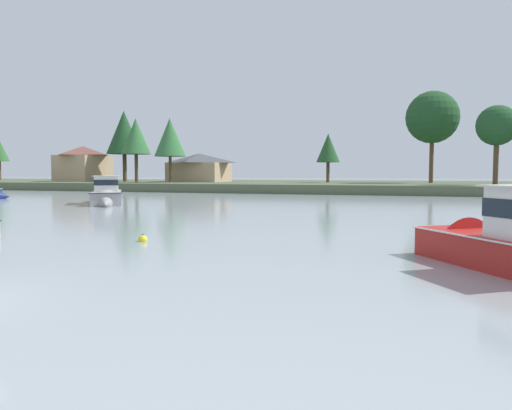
# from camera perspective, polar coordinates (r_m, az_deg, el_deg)

# --- Properties ---
(far_shore_bank) EXTENTS (220.39, 44.95, 1.35)m
(far_shore_bank) POSITION_cam_1_polar(r_m,az_deg,el_deg) (89.88, 11.12, 2.25)
(far_shore_bank) COLOR #4C563D
(far_shore_bank) RESTS_ON ground
(cruiser_grey) EXTENTS (7.86, 9.95, 4.82)m
(cruiser_grey) POSITION_cam_1_polar(r_m,az_deg,el_deg) (49.27, -17.26, 0.86)
(cruiser_grey) COLOR gray
(cruiser_grey) RESTS_ON ground
(mooring_buoy_yellow) EXTENTS (0.42, 0.42, 0.47)m
(mooring_buoy_yellow) POSITION_cam_1_polar(r_m,az_deg,el_deg) (22.30, -13.24, -4.03)
(mooring_buoy_yellow) COLOR yellow
(mooring_buoy_yellow) RESTS_ON ground
(shore_tree_inland_c) EXTENTS (5.54, 5.54, 11.40)m
(shore_tree_inland_c) POSITION_cam_1_polar(r_m,az_deg,el_deg) (87.61, -10.16, 7.88)
(shore_tree_inland_c) COLOR brown
(shore_tree_inland_c) RESTS_ON far_shore_bank
(shore_tree_far_right) EXTENTS (6.84, 6.84, 13.73)m
(shore_tree_far_right) POSITION_cam_1_polar(r_m,az_deg,el_deg) (97.99, -15.35, 8.25)
(shore_tree_far_right) COLOR brown
(shore_tree_far_right) RESTS_ON far_shore_bank
(shore_tree_left) EXTENTS (4.12, 4.12, 8.59)m
(shore_tree_left) POSITION_cam_1_polar(r_m,az_deg,el_deg) (86.09, 8.54, 6.66)
(shore_tree_left) COLOR brown
(shore_tree_left) RESTS_ON far_shore_bank
(shore_tree_left_mid) EXTENTS (5.61, 5.61, 11.12)m
(shore_tree_left_mid) POSITION_cam_1_polar(r_m,az_deg,el_deg) (75.86, 26.65, 8.36)
(shore_tree_left_mid) COLOR brown
(shore_tree_left_mid) RESTS_ON far_shore_bank
(shore_tree_inland_a) EXTENTS (8.64, 8.64, 15.25)m
(shore_tree_inland_a) POSITION_cam_1_polar(r_m,az_deg,el_deg) (86.35, 20.16, 9.71)
(shore_tree_inland_a) COLOR brown
(shore_tree_inland_a) RESTS_ON far_shore_bank
(shore_tree_right_mid) EXTENTS (5.35, 5.35, 11.67)m
(shore_tree_right_mid) POSITION_cam_1_polar(r_m,az_deg,el_deg) (91.76, -14.04, 7.87)
(shore_tree_right_mid) COLOR brown
(shore_tree_right_mid) RESTS_ON far_shore_bank
(cottage_eastern) EXTENTS (10.82, 9.38, 5.38)m
(cottage_eastern) POSITION_cam_1_polar(r_m,az_deg,el_deg) (92.89, -6.73, 4.48)
(cottage_eastern) COLOR tan
(cottage_eastern) RESTS_ON far_shore_bank
(cottage_near_water) EXTENTS (8.48, 9.85, 7.04)m
(cottage_near_water) POSITION_cam_1_polar(r_m,az_deg,el_deg) (103.46, -19.80, 4.68)
(cottage_near_water) COLOR tan
(cottage_near_water) RESTS_ON far_shore_bank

